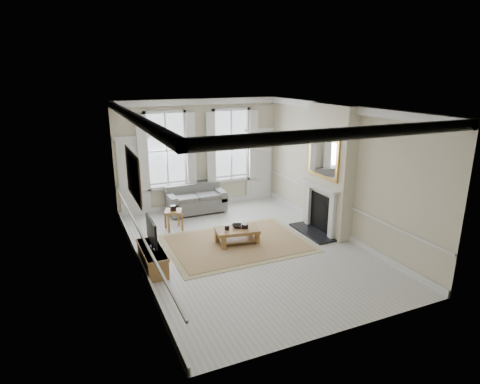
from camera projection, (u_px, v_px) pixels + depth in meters
name	position (u px, v px, depth m)	size (l,w,h in m)	color
floor	(248.00, 249.00, 9.82)	(7.20, 7.20, 0.00)	#B7B5AD
ceiling	(249.00, 107.00, 8.84)	(7.20, 7.20, 0.00)	white
back_wall	(200.00, 154.00, 12.48)	(5.20, 5.20, 0.00)	beige
left_wall	(135.00, 195.00, 8.32)	(7.20, 7.20, 0.00)	beige
right_wall	(339.00, 171.00, 10.33)	(7.20, 7.20, 0.00)	beige
window_left	(166.00, 151.00, 11.98)	(1.26, 0.20, 2.20)	#B2BCC6
window_right	(231.00, 146.00, 12.79)	(1.26, 0.20, 2.20)	#B2BCC6
door_left	(134.00, 178.00, 11.81)	(0.90, 0.08, 2.30)	silver
door_right	(259.00, 166.00, 13.40)	(0.90, 0.08, 2.30)	silver
painting	(133.00, 175.00, 8.50)	(0.05, 1.66, 1.06)	#A45A1C
chimney_breast	(329.00, 170.00, 10.44)	(0.35, 1.70, 3.38)	beige
hearth	(312.00, 232.00, 10.76)	(0.55, 1.50, 0.05)	black
fireplace	(320.00, 206.00, 10.63)	(0.21, 1.45, 1.33)	silver
mirror	(323.00, 158.00, 10.26)	(0.06, 1.26, 1.06)	#C18935
sofa	(196.00, 201.00, 12.31)	(1.74, 0.85, 0.83)	#5F5F5D
side_table	(173.00, 214.00, 10.90)	(0.58, 0.58, 0.55)	brown
rug	(237.00, 243.00, 10.10)	(3.50, 2.60, 0.02)	#9B7950
coffee_table	(237.00, 232.00, 10.02)	(1.15, 0.78, 0.40)	brown
ceramic_pot_a	(227.00, 227.00, 9.92)	(0.12, 0.12, 0.12)	black
ceramic_pot_b	(245.00, 226.00, 10.01)	(0.16, 0.16, 0.11)	black
bowl	(237.00, 226.00, 10.09)	(0.28, 0.28, 0.07)	black
tv_stand	(152.00, 258.00, 8.77)	(0.42, 1.31, 0.47)	brown
tv	(152.00, 232.00, 8.60)	(0.08, 0.90, 0.68)	black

